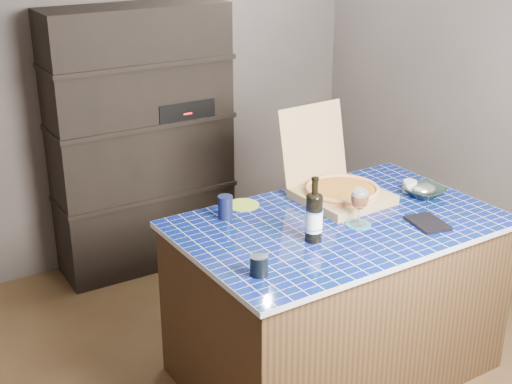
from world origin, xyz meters
TOP-DOWN VIEW (x-y plane):
  - room at (0.00, 0.00)m, footprint 3.50×3.50m
  - shelving_unit at (0.00, 1.53)m, footprint 1.20×0.41m
  - kitchen_island at (0.36, -0.18)m, footprint 1.65×1.07m
  - pizza_box at (0.53, 0.06)m, footprint 0.46×0.55m
  - mead_bottle at (0.12, -0.29)m, footprint 0.09×0.09m
  - teal_trivet at (0.41, -0.26)m, footprint 0.13×0.13m
  - wine_glass at (0.41, -0.26)m, footprint 0.09×0.09m
  - tumbler at (-0.28, -0.44)m, footprint 0.08×0.08m
  - dvd_case at (0.71, -0.44)m, footprint 0.19×0.24m
  - bowl at (0.96, -0.15)m, footprint 0.25×0.25m
  - foil_contents at (0.96, -0.15)m, footprint 0.14×0.11m
  - white_jar at (0.94, -0.06)m, footprint 0.08×0.08m
  - navy_cup at (-0.12, 0.16)m, footprint 0.08×0.08m
  - green_trivet at (0.04, 0.25)m, footprint 0.18×0.18m

SIDE VIEW (x-z plane):
  - kitchen_island at x=0.36m, z-range 0.00..0.89m
  - teal_trivet at x=0.41m, z-range 0.89..0.90m
  - green_trivet at x=0.04m, z-range 0.89..0.90m
  - dvd_case at x=0.71m, z-range 0.89..0.91m
  - shelving_unit at x=0.00m, z-range 0.00..1.80m
  - bowl at x=0.96m, z-range 0.89..0.95m
  - white_jar at x=0.94m, z-range 0.89..0.96m
  - foil_contents at x=0.96m, z-range 0.90..0.97m
  - tumbler at x=-0.28m, z-range 0.89..0.98m
  - navy_cup at x=-0.12m, z-range 0.89..1.01m
  - pizza_box at x=0.53m, z-range 0.72..1.20m
  - mead_bottle at x=0.12m, z-range 0.86..1.18m
  - wine_glass at x=0.41m, z-range 0.94..1.14m
  - room at x=0.00m, z-range -0.50..3.00m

